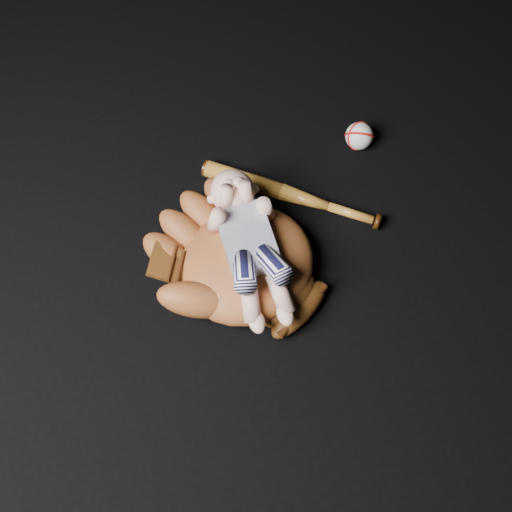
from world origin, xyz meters
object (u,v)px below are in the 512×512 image
Objects in this scene: baseball_glove at (246,260)px; baseball_bat at (291,195)px; newborn_baby at (252,248)px; baseball at (359,136)px.

baseball_bat is (0.19, 0.13, -0.05)m from baseball_glove.
baseball_glove is at bearing 146.93° from newborn_baby.
newborn_baby is (0.01, -0.01, 0.06)m from baseball_glove.
baseball_bat is at bearing 50.03° from newborn_baby.
newborn_baby is at bearing -66.60° from baseball_glove.
baseball_glove is 0.24m from baseball_bat.
newborn_baby is at bearing -143.28° from baseball_bat.
baseball_glove reaches higher than baseball_bat.
newborn_baby is 0.47m from baseball.
baseball_glove is 6.23× the size of baseball.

